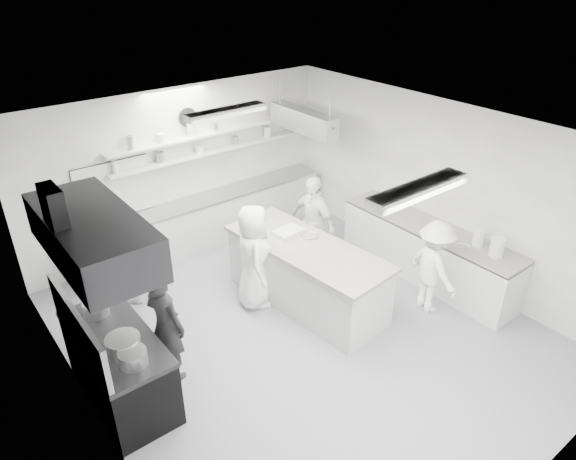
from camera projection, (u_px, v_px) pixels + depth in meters
floor at (301, 330)px, 7.80m from camera, size 6.00×7.00×0.02m
ceiling at (303, 138)px, 6.36m from camera, size 6.00×7.00×0.02m
wall_back at (181, 169)px, 9.50m from camera, size 6.00×0.04×3.00m
wall_front at (548, 396)px, 4.66m from camera, size 6.00×0.04×3.00m
wall_left at (83, 331)px, 5.45m from camera, size 0.04×7.00×3.00m
wall_right at (439, 189)px, 8.71m from camera, size 0.04×7.00×3.00m
stove at (120, 368)px, 6.45m from camera, size 0.80×1.80×0.90m
exhaust_hood at (93, 235)px, 5.54m from camera, size 0.85×2.00×0.50m
back_counter at (208, 220)px, 9.95m from camera, size 5.00×0.60×0.92m
shelf_lower at (217, 150)px, 9.67m from camera, size 4.20×0.26×0.04m
shelf_upper at (215, 132)px, 9.50m from camera, size 4.20×0.26×0.04m
pass_through_window at (114, 190)px, 8.80m from camera, size 1.30×0.04×1.00m
wall_clock at (187, 117)px, 9.13m from camera, size 0.32×0.05×0.32m
right_counter at (427, 252)px, 8.87m from camera, size 0.74×3.30×0.94m
pot_rack at (303, 121)px, 9.44m from camera, size 0.30×1.60×0.40m
light_fixture_front at (418, 190)px, 5.15m from camera, size 1.30×0.25×0.10m
light_fixture_rear at (226, 112)px, 7.64m from camera, size 1.30×0.25×0.10m
prep_island at (306, 275)px, 8.20m from camera, size 1.25×2.77×0.99m
stove_pot at (124, 346)px, 5.94m from camera, size 0.40×0.40×0.25m
cook_stove at (166, 326)px, 6.61m from camera, size 0.55×0.68×1.62m
cook_back at (133, 260)px, 8.15m from camera, size 0.75×0.61×1.47m
cook_island_left at (254, 257)px, 8.00m from camera, size 0.88×1.00×1.72m
cook_island_right at (313, 223)px, 9.01m from camera, size 0.46×1.03×1.72m
cook_right at (434, 267)px, 7.91m from camera, size 0.79×1.10×1.54m
bowl_island_a at (310, 237)px, 8.23m from camera, size 0.35×0.35×0.07m
bowl_island_b at (348, 259)px, 7.64m from camera, size 0.19×0.19×0.06m
bowl_right at (462, 248)px, 8.04m from camera, size 0.27×0.27×0.05m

